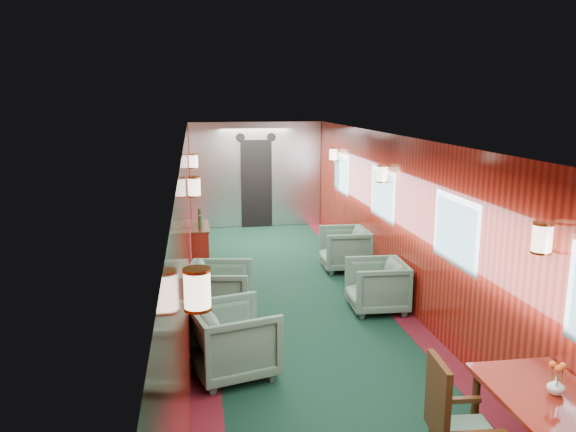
# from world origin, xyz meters

# --- Properties ---
(room) EXTENTS (12.00, 12.10, 2.40)m
(room) POSITION_xyz_m (0.00, 0.00, 1.63)
(room) COLOR black
(room) RESTS_ON ground
(bulkhead) EXTENTS (2.98, 0.17, 2.39)m
(bulkhead) POSITION_xyz_m (0.00, 5.91, 1.18)
(bulkhead) COLOR silver
(bulkhead) RESTS_ON ground
(windows_right) EXTENTS (0.02, 8.60, 0.80)m
(windows_right) POSITION_xyz_m (1.49, 0.25, 1.45)
(windows_right) COLOR #B6B9BD
(windows_right) RESTS_ON ground
(wall_sconces) EXTENTS (2.97, 7.97, 0.25)m
(wall_sconces) POSITION_xyz_m (0.00, 0.57, 1.79)
(wall_sconces) COLOR #FFE8C6
(wall_sconces) RESTS_ON ground
(dining_table) EXTENTS (0.77, 1.08, 0.80)m
(dining_table) POSITION_xyz_m (1.10, -3.35, 0.67)
(dining_table) COLOR maroon
(dining_table) RESTS_ON ground
(side_chair) EXTENTS (0.51, 0.53, 1.06)m
(side_chair) POSITION_xyz_m (0.44, -3.25, 0.58)
(side_chair) COLOR #1B4034
(side_chair) RESTS_ON ground
(credenza) EXTENTS (0.30, 0.95, 1.12)m
(credenza) POSITION_xyz_m (-1.34, 2.42, 0.44)
(credenza) COLOR maroon
(credenza) RESTS_ON ground
(flower_vase) EXTENTS (0.16, 0.16, 0.13)m
(flower_vase) POSITION_xyz_m (1.16, -3.37, 0.86)
(flower_vase) COLOR silver
(flower_vase) RESTS_ON dining_table
(armchair_left_near) EXTENTS (1.04, 1.02, 0.78)m
(armchair_left_near) POSITION_xyz_m (-1.04, -1.14, 0.39)
(armchair_left_near) COLOR #1B4034
(armchair_left_near) RESTS_ON ground
(armchair_left_far) EXTENTS (0.96, 0.95, 0.76)m
(armchair_left_far) POSITION_xyz_m (-1.10, 0.42, 0.38)
(armchair_left_far) COLOR #1B4034
(armchair_left_far) RESTS_ON ground
(armchair_right_near) EXTENTS (0.82, 0.80, 0.71)m
(armchair_right_near) POSITION_xyz_m (1.06, 0.39, 0.36)
(armchair_right_near) COLOR #1B4034
(armchair_right_near) RESTS_ON ground
(armchair_right_far) EXTENTS (0.85, 0.83, 0.73)m
(armchair_right_far) POSITION_xyz_m (1.13, 2.32, 0.37)
(armchair_right_far) COLOR #1B4034
(armchair_right_far) RESTS_ON ground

